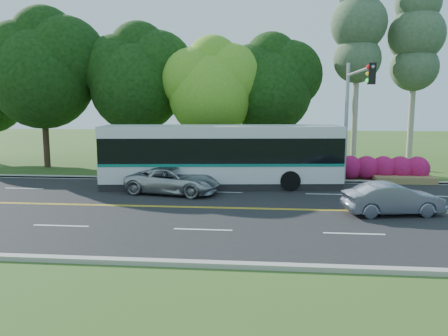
# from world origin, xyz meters

# --- Properties ---
(ground) EXTENTS (120.00, 120.00, 0.00)m
(ground) POSITION_xyz_m (0.00, 0.00, 0.00)
(ground) COLOR #33551C
(ground) RESTS_ON ground
(road) EXTENTS (60.00, 14.00, 0.02)m
(road) POSITION_xyz_m (0.00, 0.00, 0.01)
(road) COLOR black
(road) RESTS_ON ground
(curb_north) EXTENTS (60.00, 0.30, 0.15)m
(curb_north) POSITION_xyz_m (0.00, 7.15, 0.07)
(curb_north) COLOR #9F9B8F
(curb_north) RESTS_ON ground
(curb_south) EXTENTS (60.00, 0.30, 0.15)m
(curb_south) POSITION_xyz_m (0.00, -7.15, 0.07)
(curb_south) COLOR #9F9B8F
(curb_south) RESTS_ON ground
(grass_verge) EXTENTS (60.00, 4.00, 0.10)m
(grass_verge) POSITION_xyz_m (0.00, 9.00, 0.05)
(grass_verge) COLOR #33551C
(grass_verge) RESTS_ON ground
(lane_markings) EXTENTS (57.60, 13.82, 0.00)m
(lane_markings) POSITION_xyz_m (-0.09, 0.00, 0.02)
(lane_markings) COLOR gold
(lane_markings) RESTS_ON road
(tree_row) EXTENTS (44.70, 9.10, 13.84)m
(tree_row) POSITION_xyz_m (-5.15, 12.13, 6.73)
(tree_row) COLOR black
(tree_row) RESTS_ON ground
(bougainvillea_hedge) EXTENTS (9.50, 2.25, 1.50)m
(bougainvillea_hedge) POSITION_xyz_m (7.18, 8.15, 0.72)
(bougainvillea_hedge) COLOR maroon
(bougainvillea_hedge) RESTS_ON ground
(traffic_signal) EXTENTS (0.42, 6.10, 7.00)m
(traffic_signal) POSITION_xyz_m (6.49, 5.40, 4.67)
(traffic_signal) COLOR #92949A
(traffic_signal) RESTS_ON ground
(transit_bus) EXTENTS (13.39, 4.27, 3.44)m
(transit_bus) POSITION_xyz_m (-0.70, 5.08, 1.72)
(transit_bus) COLOR silver
(transit_bus) RESTS_ON road
(sedan) EXTENTS (4.25, 2.14, 1.34)m
(sedan) POSITION_xyz_m (7.15, -0.53, 0.69)
(sedan) COLOR slate
(sedan) RESTS_ON road
(suv) EXTENTS (5.26, 3.19, 1.36)m
(suv) POSITION_xyz_m (-2.99, 2.94, 0.70)
(suv) COLOR #AFB2B3
(suv) RESTS_ON road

